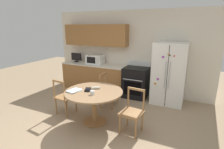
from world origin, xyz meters
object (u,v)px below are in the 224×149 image
microwave (95,59)px  dining_chair_left (65,97)px  wallet (88,90)px  dining_chair_far (108,91)px  candle_glass (92,93)px  oven_range (136,82)px  countertop_tv (76,57)px  dining_chair_right (132,112)px  refrigerator (169,74)px

microwave → dining_chair_left: microwave is taller
wallet → dining_chair_far: bearing=88.3°
candle_glass → wallet: candle_glass is taller
oven_range → candle_glass: oven_range is taller
dining_chair_left → dining_chair_far: bearing=51.9°
countertop_tv → dining_chair_left: countertop_tv is taller
wallet → dining_chair_right: bearing=4.0°
dining_chair_left → candle_glass: 1.05m
refrigerator → dining_chair_left: 2.86m
dining_chair_right → dining_chair_far: bearing=-35.6°
dining_chair_left → dining_chair_right: (1.77, -0.05, 0.00)m
oven_range → candle_glass: 2.10m
refrigerator → dining_chair_far: size_ratio=1.89×
dining_chair_right → candle_glass: size_ratio=10.01×
microwave → countertop_tv: 0.77m
candle_glass → refrigerator: bearing=58.3°
microwave → dining_chair_right: 2.83m
microwave → dining_chair_left: 1.98m
refrigerator → dining_chair_far: (-1.41, -0.95, -0.42)m
oven_range → dining_chair_left: size_ratio=1.20×
dining_chair_right → dining_chair_left: bearing=4.5°
countertop_tv → dining_chair_far: bearing=-30.8°
dining_chair_far → wallet: dining_chair_far is taller
dining_chair_left → oven_range: bearing=61.3°
dining_chair_right → dining_chair_far: 1.30m
candle_glass → microwave: bearing=119.0°
microwave → countertop_tv: countertop_tv is taller
dining_chair_right → candle_glass: 0.90m
dining_chair_far → candle_glass: size_ratio=10.01×
oven_range → microwave: 1.58m
refrigerator → dining_chair_left: refrigerator is taller
refrigerator → microwave: 2.43m
dining_chair_right → dining_chair_far: (-0.97, 0.87, 0.00)m
candle_glass → countertop_tv: bearing=132.5°
oven_range → dining_chair_far: 1.09m
candle_glass → dining_chair_right: bearing=13.4°
dining_chair_left → dining_chair_right: size_ratio=1.00×
refrigerator → dining_chair_left: bearing=-141.3°
dining_chair_left → countertop_tv: bearing=123.7°
countertop_tv → dining_chair_right: bearing=-35.1°
dining_chair_right → wallet: dining_chair_right is taller
microwave → wallet: size_ratio=3.71×
oven_range → countertop_tv: bearing=178.2°
countertop_tv → candle_glass: size_ratio=4.32×
countertop_tv → dining_chair_far: countertop_tv is taller
refrigerator → oven_range: bearing=177.8°
oven_range → dining_chair_right: size_ratio=1.20×
dining_chair_left → candle_glass: size_ratio=10.01×
oven_range → wallet: oven_range is taller
microwave → refrigerator: bearing=-2.5°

